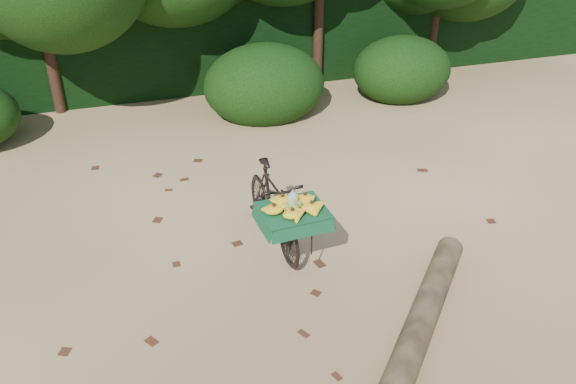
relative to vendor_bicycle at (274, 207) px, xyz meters
name	(u,v)px	position (x,y,z in m)	size (l,w,h in m)	color
ground	(235,286)	(-0.62, -0.64, -0.48)	(80.00, 80.00, 0.00)	tan
vendor_bicycle	(274,207)	(0.00, 0.00, 0.00)	(0.71, 1.70, 0.95)	black
fallen_log	(404,367)	(0.50, -2.29, -0.34)	(0.28, 0.28, 3.86)	brown
hedge_backdrop	(156,35)	(-0.62, 5.66, 0.42)	(26.00, 1.80, 1.80)	black
bush_clumps	(205,94)	(-0.12, 3.66, -0.03)	(8.80, 1.70, 0.90)	black
leaf_litter	(222,250)	(-0.62, 0.01, -0.48)	(7.00, 7.30, 0.01)	#452212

